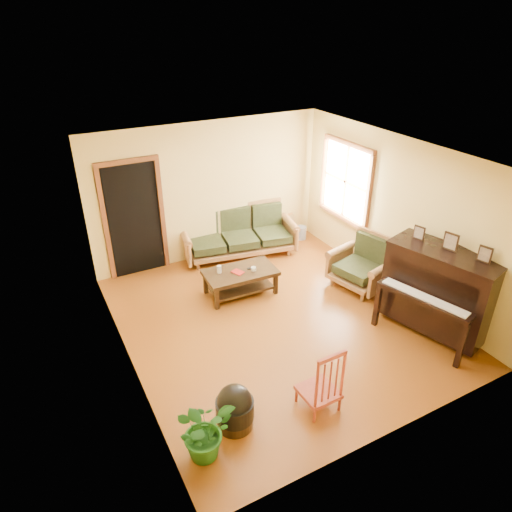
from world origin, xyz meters
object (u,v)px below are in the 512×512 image
coffee_table (240,282)px  footstool (235,412)px  piano (438,292)px  red_chair (320,377)px  sofa (239,233)px  ceramic_crock (301,233)px  potted_plant (204,430)px  armchair (361,263)px

coffee_table → footstool: 2.82m
coffee_table → piano: 3.11m
coffee_table → red_chair: size_ratio=1.29×
sofa → ceramic_crock: (1.47, 0.04, -0.33)m
coffee_table → piano: bearing=-47.3°
piano → potted_plant: size_ratio=2.18×
sofa → piano: (1.48, -3.52, 0.20)m
piano → footstool: size_ratio=3.41×
sofa → red_chair: bearing=-92.8°
coffee_table → armchair: bearing=-22.3°
coffee_table → piano: size_ratio=0.79×
piano → footstool: bearing=168.4°
piano → ceramic_crock: (-0.02, 3.56, -0.54)m
piano → red_chair: size_ratio=1.64×
sofa → ceramic_crock: sofa is taller
armchair → potted_plant: 4.14m
sofa → piano: piano is taller
sofa → coffee_table: bearing=-105.7°
piano → footstool: (-3.40, -0.24, -0.46)m
sofa → coffee_table: (-0.60, -1.25, -0.25)m
footstool → red_chair: 1.07m
armchair → footstool: armchair is taller
piano → red_chair: (-2.38, -0.45, -0.21)m
armchair → red_chair: armchair is taller
coffee_table → potted_plant: (-1.76, -2.69, 0.13)m
coffee_table → ceramic_crock: coffee_table is taller
armchair → footstool: 3.66m
red_chair → armchair: bearing=39.8°
coffee_table → armchair: armchair is taller
piano → ceramic_crock: 3.60m
piano → potted_plant: bearing=170.8°
sofa → red_chair: 4.06m
red_chair → potted_plant: bearing=178.0°
coffee_table → piano: (2.09, -2.26, 0.45)m
sofa → footstool: size_ratio=4.91×
sofa → potted_plant: 4.60m
ceramic_crock → potted_plant: size_ratio=0.39×
ceramic_crock → red_chair: bearing=-120.5°
ceramic_crock → piano: bearing=-89.7°
armchair → red_chair: size_ratio=1.01×
sofa → armchair: 2.42m
piano → armchair: bearing=81.2°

